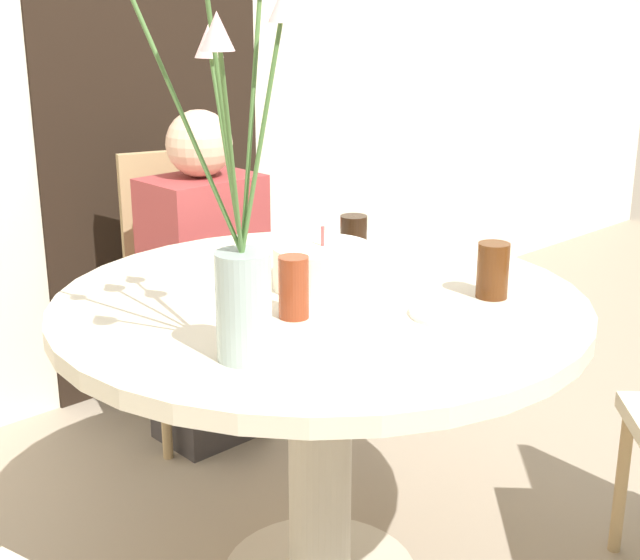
{
  "coord_description": "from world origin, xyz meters",
  "views": [
    {
      "loc": [
        -1.28,
        -1.36,
        1.37
      ],
      "look_at": [
        0.0,
        0.0,
        0.78
      ],
      "focal_mm": 50.0,
      "sensor_mm": 36.0,
      "label": 1
    }
  ],
  "objects_px": {
    "side_plate": "(452,313)",
    "drink_glass_2": "(294,287)",
    "flower_vase": "(234,219)",
    "person_boy": "(205,291)",
    "drink_glass_0": "(493,270)",
    "chair_near_front": "(190,275)",
    "birthday_cake": "(323,266)",
    "drink_glass_1": "(354,238)"
  },
  "relations": [
    {
      "from": "drink_glass_1",
      "to": "drink_glass_2",
      "type": "height_order",
      "value": "drink_glass_2"
    },
    {
      "from": "side_plate",
      "to": "drink_glass_0",
      "type": "bearing_deg",
      "value": 5.55
    },
    {
      "from": "flower_vase",
      "to": "drink_glass_1",
      "type": "relative_size",
      "value": 6.36
    },
    {
      "from": "birthday_cake",
      "to": "person_boy",
      "type": "xyz_separation_m",
      "value": [
        0.21,
        0.75,
        -0.29
      ]
    },
    {
      "from": "chair_near_front",
      "to": "drink_glass_0",
      "type": "distance_m",
      "value": 1.25
    },
    {
      "from": "drink_glass_0",
      "to": "person_boy",
      "type": "distance_m",
      "value": 1.11
    },
    {
      "from": "birthday_cake",
      "to": "flower_vase",
      "type": "bearing_deg",
      "value": -153.55
    },
    {
      "from": "drink_glass_2",
      "to": "birthday_cake",
      "type": "bearing_deg",
      "value": 30.1
    },
    {
      "from": "flower_vase",
      "to": "side_plate",
      "type": "bearing_deg",
      "value": -14.61
    },
    {
      "from": "birthday_cake",
      "to": "chair_near_front",
      "type": "bearing_deg",
      "value": 73.87
    },
    {
      "from": "flower_vase",
      "to": "drink_glass_2",
      "type": "relative_size",
      "value": 5.56
    },
    {
      "from": "side_plate",
      "to": "drink_glass_2",
      "type": "bearing_deg",
      "value": 138.53
    },
    {
      "from": "chair_near_front",
      "to": "drink_glass_1",
      "type": "relative_size",
      "value": 7.87
    },
    {
      "from": "person_boy",
      "to": "drink_glass_2",
      "type": "bearing_deg",
      "value": -114.62
    },
    {
      "from": "chair_near_front",
      "to": "side_plate",
      "type": "xyz_separation_m",
      "value": [
        -0.2,
        -1.23,
        0.24
      ]
    },
    {
      "from": "chair_near_front",
      "to": "flower_vase",
      "type": "xyz_separation_m",
      "value": [
        -0.67,
        -1.11,
        0.5
      ]
    },
    {
      "from": "drink_glass_0",
      "to": "drink_glass_1",
      "type": "distance_m",
      "value": 0.41
    },
    {
      "from": "drink_glass_0",
      "to": "chair_near_front",
      "type": "bearing_deg",
      "value": 88.11
    },
    {
      "from": "flower_vase",
      "to": "side_plate",
      "type": "relative_size",
      "value": 4.1
    },
    {
      "from": "flower_vase",
      "to": "side_plate",
      "type": "height_order",
      "value": "flower_vase"
    },
    {
      "from": "chair_near_front",
      "to": "person_boy",
      "type": "distance_m",
      "value": 0.16
    },
    {
      "from": "birthday_cake",
      "to": "flower_vase",
      "type": "xyz_separation_m",
      "value": [
        -0.41,
        -0.2,
        0.22
      ]
    },
    {
      "from": "side_plate",
      "to": "birthday_cake",
      "type": "bearing_deg",
      "value": 101.18
    },
    {
      "from": "flower_vase",
      "to": "person_boy",
      "type": "height_order",
      "value": "flower_vase"
    },
    {
      "from": "drink_glass_0",
      "to": "drink_glass_2",
      "type": "bearing_deg",
      "value": 153.39
    },
    {
      "from": "drink_glass_0",
      "to": "drink_glass_1",
      "type": "xyz_separation_m",
      "value": [
        -0.02,
        0.41,
        -0.0
      ]
    },
    {
      "from": "chair_near_front",
      "to": "flower_vase",
      "type": "height_order",
      "value": "flower_vase"
    },
    {
      "from": "drink_glass_1",
      "to": "drink_glass_2",
      "type": "xyz_separation_m",
      "value": [
        -0.39,
        -0.21,
        0.01
      ]
    },
    {
      "from": "chair_near_front",
      "to": "side_plate",
      "type": "bearing_deg",
      "value": -80.78
    },
    {
      "from": "side_plate",
      "to": "drink_glass_2",
      "type": "relative_size",
      "value": 1.36
    },
    {
      "from": "chair_near_front",
      "to": "drink_glass_1",
      "type": "distance_m",
      "value": 0.85
    },
    {
      "from": "drink_glass_1",
      "to": "drink_glass_2",
      "type": "bearing_deg",
      "value": -151.53
    },
    {
      "from": "chair_near_front",
      "to": "person_boy",
      "type": "bearing_deg",
      "value": -90.0
    },
    {
      "from": "birthday_cake",
      "to": "drink_glass_1",
      "type": "xyz_separation_m",
      "value": [
        0.21,
        0.11,
        0.01
      ]
    },
    {
      "from": "flower_vase",
      "to": "person_boy",
      "type": "bearing_deg",
      "value": 57.17
    },
    {
      "from": "flower_vase",
      "to": "drink_glass_2",
      "type": "height_order",
      "value": "flower_vase"
    },
    {
      "from": "birthday_cake",
      "to": "person_boy",
      "type": "relative_size",
      "value": 0.21
    },
    {
      "from": "drink_glass_0",
      "to": "drink_glass_2",
      "type": "distance_m",
      "value": 0.45
    },
    {
      "from": "person_boy",
      "to": "drink_glass_0",
      "type": "bearing_deg",
      "value": -89.44
    },
    {
      "from": "side_plate",
      "to": "drink_glass_2",
      "type": "distance_m",
      "value": 0.33
    },
    {
      "from": "birthday_cake",
      "to": "side_plate",
      "type": "height_order",
      "value": "birthday_cake"
    },
    {
      "from": "drink_glass_0",
      "to": "person_boy",
      "type": "relative_size",
      "value": 0.12
    }
  ]
}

